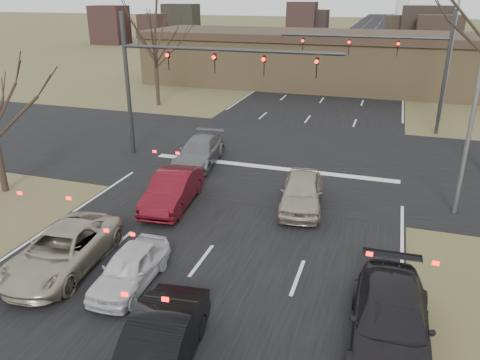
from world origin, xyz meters
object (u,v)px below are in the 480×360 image
object	(u,v)px
car_black_hatch	(158,346)
car_silver_ahead	(302,192)
car_silver_suv	(63,250)
car_white_sedan	(130,268)
car_grey_ahead	(200,151)
car_red_ahead	(173,190)
building	(355,61)
mast_arm_far	(402,56)
car_charcoal_sedan	(390,321)
mast_arm_near	(179,70)
streetlight_right_near	(473,85)
streetlight_right_far	(449,43)

from	to	relation	value
car_black_hatch	car_silver_ahead	bearing A→B (deg)	74.59
car_silver_suv	car_white_sedan	world-z (taller)	car_silver_suv
car_grey_ahead	car_red_ahead	bearing A→B (deg)	-85.63
car_grey_ahead	car_white_sedan	bearing A→B (deg)	-84.40
building	car_black_hatch	world-z (taller)	building
building	car_black_hatch	xyz separation A→B (m)	(-1.03, -40.14, -1.93)
building	car_white_sedan	xyz separation A→B (m)	(-3.65, -37.05, -2.03)
mast_arm_far	car_charcoal_sedan	bearing A→B (deg)	-89.25
mast_arm_near	car_silver_ahead	size ratio (longest dim) A/B	2.70
car_silver_ahead	streetlight_right_near	bearing A→B (deg)	6.05
car_red_ahead	car_silver_ahead	xyz separation A→B (m)	(5.52, 1.53, -0.00)
streetlight_right_near	building	bearing A→B (deg)	103.69
car_white_sedan	car_silver_ahead	world-z (taller)	car_silver_ahead
streetlight_right_far	mast_arm_far	bearing A→B (deg)	-128.11
car_charcoal_sedan	streetlight_right_far	bearing A→B (deg)	81.98
streetlight_right_far	car_silver_suv	world-z (taller)	streetlight_right_far
building	car_silver_ahead	size ratio (longest dim) A/B	9.45
streetlight_right_near	car_silver_suv	distance (m)	16.63
car_white_sedan	car_charcoal_sedan	distance (m)	8.13
streetlight_right_near	car_red_ahead	xyz separation A→B (m)	(-11.82, -3.01, -4.82)
mast_arm_near	car_silver_ahead	distance (m)	9.94
car_grey_ahead	building	bearing A→B (deg)	70.84
building	car_silver_suv	distance (m)	37.47
streetlight_right_near	car_silver_ahead	world-z (taller)	streetlight_right_near
car_white_sedan	car_black_hatch	bearing A→B (deg)	-51.87
car_white_sedan	car_black_hatch	size ratio (longest dim) A/B	0.83
mast_arm_near	mast_arm_far	size ratio (longest dim) A/B	1.09
car_black_hatch	car_grey_ahead	xyz separation A→B (m)	(-4.97, 14.64, -0.02)
building	streetlight_right_near	size ratio (longest dim) A/B	4.24
car_white_sedan	car_grey_ahead	world-z (taller)	car_grey_ahead
mast_arm_far	building	bearing A→B (deg)	105.58
car_silver_ahead	mast_arm_far	bearing A→B (deg)	68.69
car_red_ahead	mast_arm_far	bearing A→B (deg)	53.99
building	car_charcoal_sedan	world-z (taller)	building
car_grey_ahead	car_silver_ahead	bearing A→B (deg)	-37.27
mast_arm_near	streetlight_right_near	bearing A→B (deg)	-12.05
streetlight_right_far	car_charcoal_sedan	distance (m)	26.95
car_silver_suv	car_white_sedan	bearing A→B (deg)	-8.38
building	streetlight_right_near	bearing A→B (deg)	-76.31
mast_arm_near	car_grey_ahead	world-z (taller)	mast_arm_near
streetlight_right_far	car_grey_ahead	world-z (taller)	streetlight_right_far
car_grey_ahead	car_silver_ahead	size ratio (longest dim) A/B	1.10
building	streetlight_right_near	distance (m)	28.97
car_white_sedan	car_silver_ahead	distance (m)	8.65
building	car_silver_ahead	bearing A→B (deg)	-88.98
building	mast_arm_far	distance (m)	15.75
building	car_white_sedan	size ratio (longest dim) A/B	11.45
car_charcoal_sedan	car_grey_ahead	world-z (taller)	car_charcoal_sedan
mast_arm_near	car_white_sedan	size ratio (longest dim) A/B	3.27
mast_arm_near	car_black_hatch	xyz separation A→B (m)	(6.20, -15.14, -4.33)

